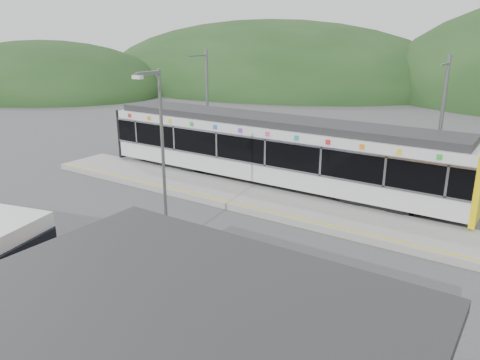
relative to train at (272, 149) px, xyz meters
The scene contains 8 objects.
ground 6.39m from the train, 83.05° to the right, with size 120.00×120.00×0.00m, color #4C4C4F.
hills 7.26m from the train, ahead, with size 146.00×149.00×26.00m.
platform 3.39m from the train, 74.83° to the right, with size 26.00×3.20×0.30m, color #9E9E99.
yellow_line 4.43m from the train, 79.63° to the right, with size 26.00×0.10×0.01m, color yellow.
train is the anchor object (origin of this frame).
catenary_mast_west 6.96m from the train, 157.76° to the left, with size 0.18×1.80×7.00m.
catenary_mast_east 8.30m from the train, 18.34° to the left, with size 0.18×1.80×7.00m.
lamp_post 9.36m from the train, 85.80° to the right, with size 0.35×1.17×6.76m.
Camera 1 is at (11.28, -14.97, 7.93)m, focal length 35.00 mm.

